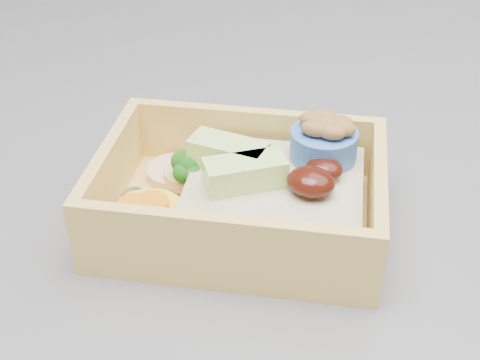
% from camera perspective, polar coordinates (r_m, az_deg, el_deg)
% --- Properties ---
extents(bento_box, '(0.18, 0.14, 0.06)m').
position_cam_1_polar(bento_box, '(0.38, 0.80, -1.20)').
color(bento_box, '#E6BF5F').
rests_on(bento_box, island).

